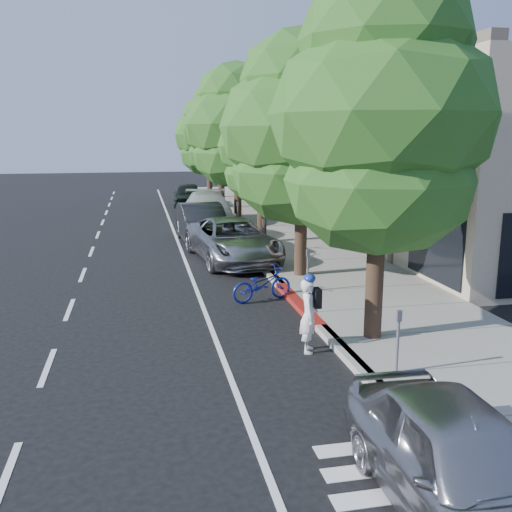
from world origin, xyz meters
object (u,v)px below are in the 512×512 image
object	(u,v)px
street_tree_5	(209,136)
street_tree_4	(221,131)
dark_sedan	(202,224)
silver_suv	(233,240)
cyclist	(309,316)
bicycle	(262,284)
pedestrian	(347,226)
dark_suv_far	(188,195)
street_tree_2	(262,148)
white_pickup	(208,210)
street_tree_0	(382,120)
street_tree_1	(302,130)
street_tree_3	(237,127)
near_car_a	(462,465)

from	to	relation	value
street_tree_5	street_tree_4	bearing A→B (deg)	-90.00
dark_sedan	street_tree_5	bearing A→B (deg)	78.23
street_tree_5	silver_suv	world-z (taller)	street_tree_5
cyclist	bicycle	xyz separation A→B (m)	(-0.17, 4.02, -0.34)
street_tree_5	silver_suv	xyz separation A→B (m)	(-1.75, -20.91, -3.75)
bicycle	pedestrian	size ratio (longest dim) A/B	1.02
street_tree_5	dark_suv_far	distance (m)	5.92
street_tree_5	pedestrian	distance (m)	20.63
street_tree_2	pedestrian	distance (m)	4.79
street_tree_2	white_pickup	bearing A→B (deg)	108.87
street_tree_0	dark_sedan	xyz separation A→B (m)	(-2.46, 13.01, -4.12)
street_tree_1	street_tree_3	size ratio (longest dim) A/B	0.95
silver_suv	dark_suv_far	bearing A→B (deg)	84.06
cyclist	bicycle	bearing A→B (deg)	17.85
street_tree_0	street_tree_2	xyz separation A→B (m)	(-0.00, 12.00, -0.87)
street_tree_2	pedestrian	xyz separation A→B (m)	(3.05, -2.11, -3.04)
dark_suv_far	bicycle	bearing A→B (deg)	-84.77
cyclist	silver_suv	world-z (taller)	cyclist
street_tree_3	near_car_a	bearing A→B (deg)	-93.34
pedestrian	street_tree_4	bearing A→B (deg)	-113.35
street_tree_0	cyclist	size ratio (longest dim) A/B	4.90
near_car_a	street_tree_3	bearing A→B (deg)	87.64
dark_suv_far	street_tree_5	bearing A→B (deg)	69.40
street_tree_0	street_tree_5	size ratio (longest dim) A/B	1.07
street_tree_3	street_tree_5	distance (m)	12.01
bicycle	street_tree_2	bearing A→B (deg)	-28.27
white_pickup	dark_sedan	bearing A→B (deg)	-97.04
cyclist	white_pickup	world-z (taller)	white_pickup
street_tree_2	dark_suv_far	size ratio (longest dim) A/B	1.45
dark_sedan	dark_suv_far	size ratio (longest dim) A/B	1.14
street_tree_0	street_tree_3	xyz separation A→B (m)	(-0.00, 18.00, 0.07)
street_tree_5	cyclist	xyz separation A→B (m)	(-1.60, -30.24, -3.72)
street_tree_3	pedestrian	distance (m)	9.53
street_tree_3	silver_suv	bearing A→B (deg)	-101.09
street_tree_5	white_pickup	world-z (taller)	street_tree_5
street_tree_0	dark_suv_far	size ratio (longest dim) A/B	1.78
bicycle	dark_suv_far	bearing A→B (deg)	-15.63
near_car_a	bicycle	bearing A→B (deg)	93.16
street_tree_1	street_tree_3	xyz separation A→B (m)	(-0.00, 12.00, 0.24)
cyclist	pedestrian	distance (m)	11.16
cyclist	near_car_a	world-z (taller)	cyclist
street_tree_4	street_tree_0	bearing A→B (deg)	-90.00
street_tree_2	street_tree_3	size ratio (longest dim) A/B	0.79
street_tree_2	street_tree_5	size ratio (longest dim) A/B	0.87
near_car_a	street_tree_1	bearing A→B (deg)	84.32
street_tree_2	street_tree_3	xyz separation A→B (m)	(0.00, 6.00, 0.94)
street_tree_1	street_tree_4	bearing A→B (deg)	90.00
street_tree_4	white_pickup	world-z (taller)	street_tree_4
dark_sedan	white_pickup	xyz separation A→B (m)	(0.75, 3.99, 0.04)
street_tree_4	cyclist	distance (m)	24.63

